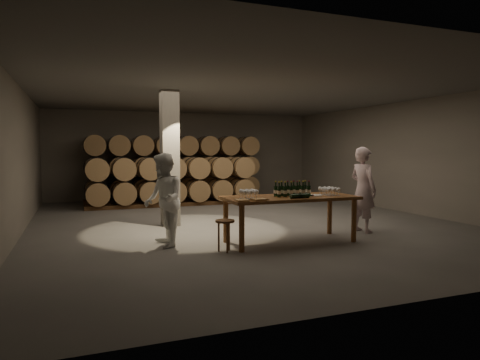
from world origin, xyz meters
name	(u,v)px	position (x,y,z in m)	size (l,w,h in m)	color
room	(170,158)	(-1.80, 0.20, 1.60)	(12.00, 12.00, 12.00)	#585552
tasting_table	(290,202)	(0.00, -2.50, 0.80)	(2.60, 1.10, 0.90)	brown
barrel_stack_back	(176,167)	(-0.57, 5.20, 1.20)	(6.26, 0.95, 2.31)	brown
barrel_stack_front	(173,180)	(-0.96, 3.80, 0.83)	(5.48, 0.95, 1.57)	brown
bottle_cluster	(292,191)	(0.05, -2.49, 1.01)	(0.73, 0.23, 0.30)	black
lying_bottles	(300,196)	(0.01, -2.87, 0.94)	(0.49, 0.09, 0.09)	black
glass_cluster_left	(249,192)	(-0.92, -2.60, 1.03)	(0.31, 0.31, 0.18)	silver
glass_cluster_right	(329,189)	(0.85, -2.55, 1.01)	(0.30, 0.41, 0.16)	silver
plate	(315,195)	(0.51, -2.57, 0.91)	(0.29, 0.29, 0.02)	white
notebook_near	(259,199)	(-0.84, -2.90, 0.92)	(0.25, 0.20, 0.03)	olive
notebook_corner	(242,200)	(-1.15, -2.86, 0.91)	(0.21, 0.27, 0.02)	olive
pen	(266,200)	(-0.71, -2.91, 0.91)	(0.01, 0.01, 0.14)	black
stool	(225,226)	(-1.45, -2.81, 0.46)	(0.34, 0.34, 0.57)	brown
person_man	(363,190)	(1.98, -2.14, 0.93)	(0.68, 0.45, 1.87)	silver
person_woman	(163,200)	(-2.39, -2.02, 0.88)	(0.85, 0.66, 1.75)	white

